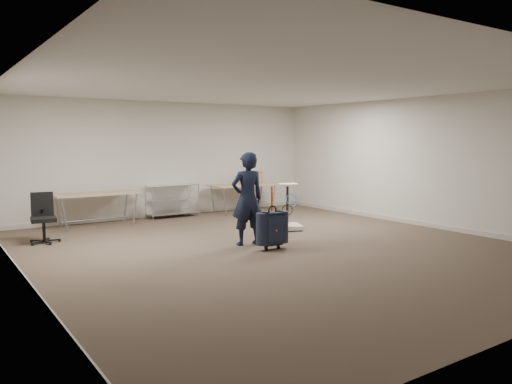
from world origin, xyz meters
TOP-DOWN VIEW (x-y plane):
  - ground at (0.00, 0.00)m, footprint 9.00×9.00m
  - room_shell at (0.00, 1.38)m, footprint 8.00×9.00m
  - folding_table_left at (-1.90, 3.95)m, footprint 1.80×0.75m
  - folding_table_right at (1.90, 3.95)m, footprint 1.80×0.75m
  - wire_shelf at (0.00, 4.20)m, footprint 1.22×0.47m
  - person at (-0.24, 0.49)m, footprint 0.66×0.48m
  - suitcase at (-0.10, -0.09)m, footprint 0.41×0.25m
  - office_chair at (-3.23, 2.72)m, footprint 0.56×0.56m
  - equipment_cart at (1.29, 1.27)m, footprint 0.69×0.69m
  - cardboard_box at (2.24, 4.03)m, footprint 0.43×0.33m

SIDE VIEW (x-z plane):
  - ground at x=0.00m, z-range 0.00..0.00m
  - room_shell at x=0.00m, z-range -4.45..4.55m
  - equipment_cart at x=1.29m, z-range -0.23..0.74m
  - office_chair at x=-3.23m, z-range -0.18..0.74m
  - suitcase at x=-0.10m, z-range -0.17..0.92m
  - wire_shelf at x=0.00m, z-range 0.04..0.84m
  - folding_table_left at x=-1.90m, z-range 0.31..1.04m
  - folding_table_right at x=1.90m, z-range 0.31..1.04m
  - person at x=-0.24m, z-range 0.00..1.66m
  - cardboard_box at x=2.24m, z-range 0.73..1.04m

